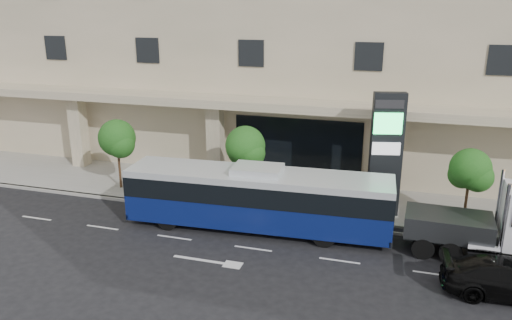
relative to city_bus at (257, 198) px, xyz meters
The scene contains 11 objects.
ground 1.85m from the city_bus, 55.73° to the right, with size 120.00×120.00×0.00m, color black.
sidewalk 4.68m from the city_bus, 84.40° to the left, with size 120.00×6.00×0.15m, color gray.
curb 2.16m from the city_bus, 72.64° to the left, with size 120.00×0.30×0.15m, color gray.
convention_center 16.96m from the city_bus, 88.34° to the left, with size 60.00×17.60×20.00m.
tree_left 10.10m from the city_bus, 162.76° to the left, with size 2.27×2.20×4.22m.
tree_mid 3.69m from the city_bus, 117.56° to the left, with size 2.28×2.20×4.38m.
tree_right 10.47m from the city_bus, 16.57° to the left, with size 2.10×2.00×4.04m.
city_bus is the anchor object (origin of this frame).
tow_truck 11.20m from the city_bus, ahead, with size 8.61×2.41×3.91m.
black_sedan 11.51m from the city_bus, 15.29° to the right, with size 2.07×5.09×1.48m, color black.
signage_pylon 7.03m from the city_bus, 29.90° to the left, with size 1.71×0.95×6.51m.
Camera 1 is at (6.12, -21.42, 10.80)m, focal length 35.00 mm.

